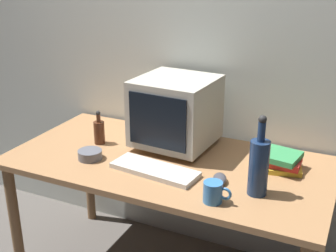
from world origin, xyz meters
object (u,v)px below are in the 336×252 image
object	(u,v)px
keyboard	(154,170)
book_stack	(280,161)
crt_monitor	(176,112)
bottle_tall	(259,165)
computer_mouse	(220,179)
bottle_short	(99,131)
mug	(214,192)
cd_spindle	(90,155)

from	to	relation	value
keyboard	book_stack	distance (m)	0.60
crt_monitor	bottle_tall	xyz separation A→B (m)	(0.52, -0.31, -0.06)
crt_monitor	keyboard	distance (m)	0.37
computer_mouse	book_stack	world-z (taller)	book_stack
keyboard	bottle_short	size ratio (longest dim) A/B	2.27
bottle_short	book_stack	size ratio (longest dim) A/B	0.83
computer_mouse	bottle_short	world-z (taller)	bottle_short
bottle_short	mug	size ratio (longest dim) A/B	1.54
mug	cd_spindle	bearing A→B (deg)	169.32
bottle_short	cd_spindle	world-z (taller)	bottle_short
bottle_short	cd_spindle	distance (m)	0.20
book_stack	bottle_short	bearing A→B (deg)	-173.89
cd_spindle	bottle_tall	bearing A→B (deg)	0.82
bottle_tall	bottle_short	world-z (taller)	bottle_tall
bottle_tall	bottle_short	size ratio (longest dim) A/B	1.91
bottle_tall	bottle_short	bearing A→B (deg)	169.11
keyboard	book_stack	bearing A→B (deg)	34.50
computer_mouse	mug	size ratio (longest dim) A/B	0.83
computer_mouse	bottle_tall	xyz separation A→B (m)	(0.17, -0.03, 0.12)
bottle_tall	cd_spindle	xyz separation A→B (m)	(-0.84, -0.01, -0.11)
computer_mouse	cd_spindle	distance (m)	0.67
computer_mouse	cd_spindle	world-z (taller)	cd_spindle
computer_mouse	bottle_short	xyz separation A→B (m)	(-0.73, 0.15, 0.05)
cd_spindle	mug	bearing A→B (deg)	-10.68
bottle_short	crt_monitor	bearing A→B (deg)	19.67
crt_monitor	computer_mouse	size ratio (longest dim) A/B	4.09
computer_mouse	mug	xyz separation A→B (m)	(0.03, -0.17, 0.03)
computer_mouse	mug	distance (m)	0.18
computer_mouse	bottle_tall	world-z (taller)	bottle_tall
book_stack	mug	size ratio (longest dim) A/B	1.85
keyboard	book_stack	xyz separation A→B (m)	(0.53, 0.28, 0.03)
book_stack	mug	distance (m)	0.46
crt_monitor	cd_spindle	bearing A→B (deg)	-134.65
book_stack	cd_spindle	xyz separation A→B (m)	(-0.88, -0.29, -0.02)
computer_mouse	book_stack	xyz separation A→B (m)	(0.21, 0.25, 0.02)
computer_mouse	cd_spindle	size ratio (longest dim) A/B	0.83
computer_mouse	bottle_short	distance (m)	0.75
crt_monitor	bottle_tall	world-z (taller)	crt_monitor
keyboard	cd_spindle	size ratio (longest dim) A/B	3.50
crt_monitor	mug	world-z (taller)	crt_monitor
book_stack	mug	xyz separation A→B (m)	(-0.18, -0.42, 0.00)
bottle_short	bottle_tall	bearing A→B (deg)	-10.89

